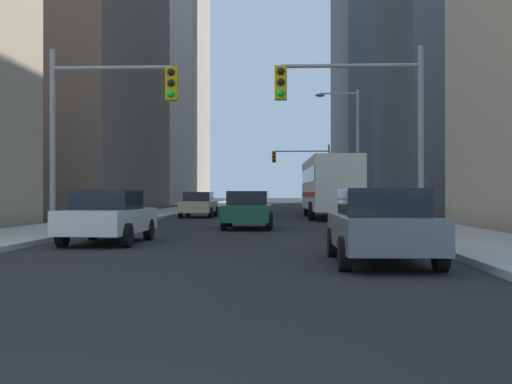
{
  "coord_description": "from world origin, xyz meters",
  "views": [
    {
      "loc": [
        1.54,
        -2.25,
        1.41
      ],
      "look_at": [
        0.0,
        32.7,
        1.51
      ],
      "focal_mm": 43.79,
      "sensor_mm": 36.0,
      "label": 1
    }
  ],
  "objects": [
    {
      "name": "sidewalk_left",
      "position": [
        -6.96,
        50.0,
        0.07
      ],
      "size": [
        3.54,
        160.0,
        0.15
      ],
      "primitive_type": "cube",
      "color": "#9E9E99",
      "rests_on": "ground"
    },
    {
      "name": "sidewalk_right",
      "position": [
        6.96,
        50.0,
        0.07
      ],
      "size": [
        3.54,
        160.0,
        0.15
      ],
      "primitive_type": "cube",
      "color": "#9E9E99",
      "rests_on": "ground"
    },
    {
      "name": "city_bus",
      "position": [
        4.2,
        34.04,
        1.93
      ],
      "size": [
        2.81,
        11.56,
        3.4
      ],
      "color": "silver",
      "rests_on": "ground"
    },
    {
      "name": "sedan_grey",
      "position": [
        3.51,
        10.45,
        0.77
      ],
      "size": [
        1.95,
        4.22,
        1.52
      ],
      "color": "slate",
      "rests_on": "ground"
    },
    {
      "name": "sedan_white",
      "position": [
        -3.45,
        15.31,
        0.77
      ],
      "size": [
        1.95,
        4.26,
        1.52
      ],
      "color": "white",
      "rests_on": "ground"
    },
    {
      "name": "sedan_green",
      "position": [
        0.11,
        22.92,
        0.77
      ],
      "size": [
        1.95,
        4.21,
        1.52
      ],
      "color": "#195938",
      "rests_on": "ground"
    },
    {
      "name": "sedan_beige",
      "position": [
        -3.53,
        34.84,
        0.77
      ],
      "size": [
        1.95,
        4.22,
        1.52
      ],
      "color": "#C6B793",
      "rests_on": "ground"
    },
    {
      "name": "traffic_signal_near_left",
      "position": [
        -4.03,
        17.21,
        4.06
      ],
      "size": [
        4.1,
        0.44,
        6.0
      ],
      "color": "gray",
      "rests_on": "ground"
    },
    {
      "name": "traffic_signal_near_right",
      "position": [
        3.8,
        17.21,
        4.08
      ],
      "size": [
        4.61,
        0.44,
        6.0
      ],
      "color": "gray",
      "rests_on": "ground"
    },
    {
      "name": "traffic_signal_far_right",
      "position": [
        3.42,
        56.2,
        4.12
      ],
      "size": [
        5.41,
        0.44,
        6.0
      ],
      "color": "gray",
      "rests_on": "ground"
    },
    {
      "name": "street_lamp_right",
      "position": [
        5.48,
        34.45,
        4.56
      ],
      "size": [
        2.56,
        0.32,
        7.5
      ],
      "color": "gray",
      "rests_on": "ground"
    },
    {
      "name": "building_left_mid_office",
      "position": [
        -18.41,
        45.47,
        14.76
      ],
      "size": [
        18.26,
        22.21,
        29.52
      ],
      "primitive_type": "cube",
      "color": "#66564C",
      "rests_on": "ground"
    },
    {
      "name": "building_right_mid_block",
      "position": [
        18.98,
        46.51,
        12.63
      ],
      "size": [
        18.42,
        18.11,
        25.26
      ],
      "primitive_type": "cube",
      "color": "#4C515B",
      "rests_on": "ground"
    },
    {
      "name": "building_right_far_highrise",
      "position": [
        21.62,
        87.42,
        25.85
      ],
      "size": [
        24.49,
        28.3,
        51.7
      ],
      "primitive_type": "cube",
      "color": "#4C515B",
      "rests_on": "ground"
    }
  ]
}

